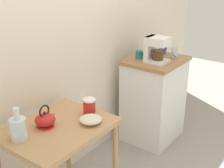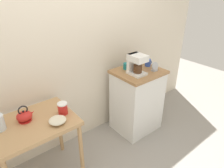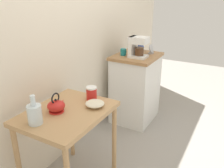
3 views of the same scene
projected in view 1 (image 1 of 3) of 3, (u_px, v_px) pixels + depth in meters
The scene contains 13 objects.
ground_plane at pixel (112, 168), 3.04m from camera, with size 8.00×8.00×0.00m, color gray.
back_wall at pixel (82, 19), 2.82m from camera, with size 4.40×0.10×2.80m, color beige.
wooden_table at pixel (58, 139), 2.29m from camera, with size 0.78×0.61×0.78m.
kitchen_counter at pixel (154, 99), 3.44m from camera, with size 0.63×0.54×0.93m.
bowl_stoneware at pixel (91, 119), 2.28m from camera, with size 0.17×0.17×0.05m.
teakettle at pixel (45, 120), 2.23m from camera, with size 0.18×0.15×0.17m.
glass_carafe_vase at pixel (18, 128), 2.06m from camera, with size 0.11×0.11×0.23m.
canister_enamel at pixel (89, 106), 2.42m from camera, with size 0.10×0.10×0.12m.
coffee_maker at pixel (155, 48), 3.11m from camera, with size 0.18×0.22×0.26m.
mug_small_cream at pixel (151, 51), 3.39m from camera, with size 0.08×0.07×0.09m.
mug_blue at pixel (163, 49), 3.43m from camera, with size 0.09×0.08×0.10m.
mug_dark_teal at pixel (139, 54), 3.26m from camera, with size 0.08×0.07×0.08m.
table_clock at pixel (175, 53), 3.28m from camera, with size 0.11×0.06×0.12m.
Camera 1 is at (-2.02, -1.50, 1.90)m, focal length 50.00 mm.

